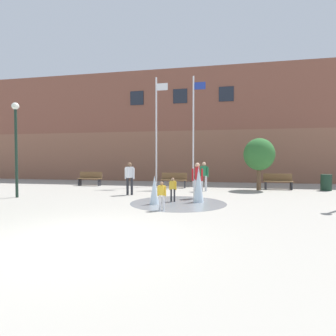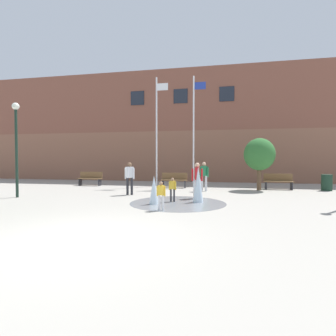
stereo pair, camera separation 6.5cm
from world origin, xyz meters
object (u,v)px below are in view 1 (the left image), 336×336
flagpole_left (157,128)px  park_bench_center (174,180)px  park_bench_under_right_flagpole (278,181)px  park_bench_far_left (90,178)px  child_in_fountain (162,193)px  trash_can (326,182)px  child_with_pink_shirt (173,188)px  lamp_post_left_lane (16,137)px  street_tree_near_building (259,155)px  adult_near_bench (204,174)px  adult_watching (130,176)px  adult_in_red (197,177)px  flagpole_right (194,128)px

flagpole_left → park_bench_center: bearing=-27.8°
park_bench_under_right_flagpole → park_bench_far_left: bearing=-180.0°
child_in_fountain → flagpole_left: flagpole_left is taller
park_bench_center → flagpole_left: bearing=152.2°
park_bench_far_left → trash_can: (14.32, -0.10, -0.03)m
park_bench_center → child_with_pink_shirt: bearing=-80.9°
park_bench_center → lamp_post_left_lane: (-6.35, -5.53, 2.30)m
street_tree_near_building → flagpole_left: bearing=169.8°
park_bench_far_left → adult_near_bench: adult_near_bench is taller
park_bench_center → child_with_pink_shirt: (0.86, -5.38, 0.10)m
park_bench_center → flagpole_left: (-1.24, 0.65, 3.27)m
adult_watching → adult_near_bench: (3.49, 2.21, 0.00)m
child_in_fountain → adult_near_bench: 5.84m
child_in_fountain → park_bench_center: bearing=-59.5°
flagpole_left → lamp_post_left_lane: bearing=-129.6°
trash_can → park_bench_far_left: bearing=179.6°
adult_in_red → adult_watching: (-3.34, 0.50, 0.00)m
child_with_pink_shirt → flagpole_left: 7.13m
adult_in_red → flagpole_right: size_ratio=0.23×
child_with_pink_shirt → trash_can: child_with_pink_shirt is taller
street_tree_near_building → adult_watching: bearing=-153.4°
park_bench_under_right_flagpole → street_tree_near_building: (-1.16, -0.62, 1.53)m
child_in_fountain → adult_watching: size_ratio=0.62×
trash_can → street_tree_near_building: street_tree_near_building is taller
lamp_post_left_lane → park_bench_center: bearing=41.0°
park_bench_center → park_bench_under_right_flagpole: bearing=1.5°
child_in_fountain → adult_in_red: adult_in_red is taller
lamp_post_left_lane → adult_in_red: bearing=9.1°
flagpole_right → park_bench_far_left: bearing=-175.8°
child_in_fountain → lamp_post_left_lane: 7.67m
park_bench_center → flagpole_right: bearing=29.2°
flagpole_right → lamp_post_left_lane: size_ratio=1.62×
adult_in_red → adult_watching: bearing=-104.5°
adult_near_bench → lamp_post_left_lane: (-8.27, -4.01, 1.85)m
park_bench_under_right_flagpole → adult_watching: size_ratio=1.01×
park_bench_under_right_flagpole → flagpole_right: bearing=174.3°
child_with_pink_shirt → park_bench_under_right_flagpole: bearing=8.4°
child_in_fountain → flagpole_right: (0.37, 7.89, 3.14)m
flagpole_right → street_tree_near_building: bearing=-16.4°
adult_in_red → lamp_post_left_lane: lamp_post_left_lane is taller
park_bench_center → adult_watching: 4.07m
park_bench_far_left → lamp_post_left_lane: size_ratio=0.37×
flagpole_left → street_tree_near_building: 6.52m
trash_can → adult_in_red: bearing=-148.0°
park_bench_far_left → adult_watching: (4.12, -3.88, 0.45)m
child_in_fountain → trash_can: (7.83, 7.28, -0.13)m
child_in_fountain → flagpole_left: bearing=-51.3°
child_in_fountain → flagpole_right: flagpole_right is taller
child_with_pink_shirt → flagpole_left: size_ratio=0.14×
park_bench_center → lamp_post_left_lane: size_ratio=0.37×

